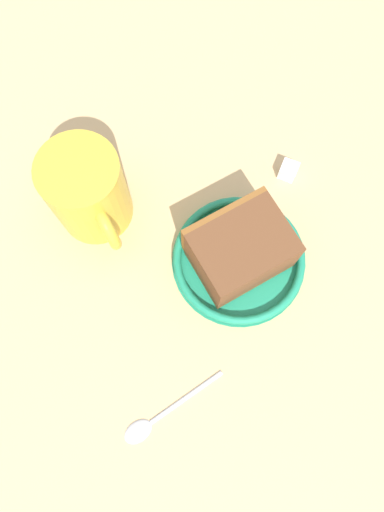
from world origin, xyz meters
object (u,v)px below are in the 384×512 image
at_px(small_plate, 239,259).
at_px(sugar_cube, 288,171).
at_px(cake_slice, 240,249).
at_px(teaspoon, 153,421).
at_px(tea_mug, 88,193).

bearing_deg(small_plate, sugar_cube, -112.11).
xyz_separation_m(cake_slice, teaspoon, (0.07, 0.18, -0.03)).
relative_size(small_plate, tea_mug, 1.40).
height_order(small_plate, teaspoon, small_plate).
height_order(small_plate, cake_slice, cake_slice).
height_order(small_plate, tea_mug, tea_mug).
bearing_deg(tea_mug, teaspoon, 114.25).
bearing_deg(teaspoon, cake_slice, -110.26).
distance_m(small_plate, teaspoon, 0.19).
bearing_deg(cake_slice, tea_mug, -12.27).
bearing_deg(cake_slice, teaspoon, 69.74).
bearing_deg(sugar_cube, small_plate, 67.89).
xyz_separation_m(tea_mug, teaspoon, (-0.10, 0.21, -0.05)).
height_order(cake_slice, teaspoon, cake_slice).
relative_size(teaspoon, sugar_cube, 5.09).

